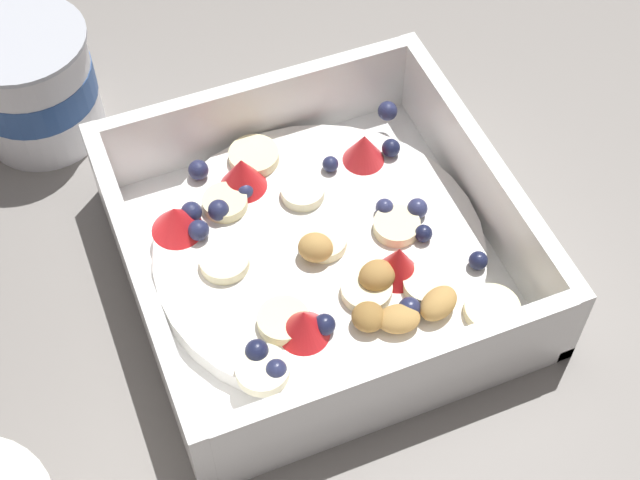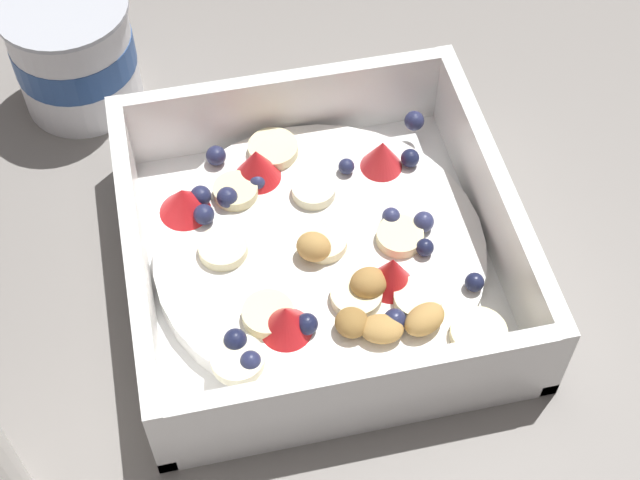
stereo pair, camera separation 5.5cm
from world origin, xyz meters
name	(u,v)px [view 1 (the left image)]	position (x,y,z in m)	size (l,w,h in m)	color
ground_plane	(350,259)	(0.00, 0.00, 0.00)	(2.40, 2.40, 0.00)	gray
fruit_bowl	(319,251)	(0.00, 0.02, 0.02)	(0.22, 0.22, 0.06)	white
yogurt_cup	(32,84)	(0.18, 0.15, 0.04)	(0.09, 0.09, 0.08)	white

